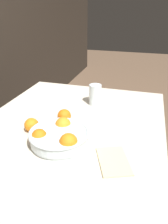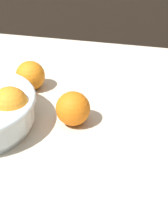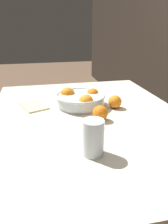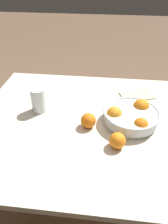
# 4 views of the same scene
# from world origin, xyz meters

# --- Properties ---
(dining_table) EXTENTS (1.29, 0.98, 0.75)m
(dining_table) POSITION_xyz_m (0.00, 0.00, 0.68)
(dining_table) COLOR beige
(dining_table) RESTS_ON ground_plane
(orange_loose_near_bowl) EXTENTS (0.07, 0.07, 0.07)m
(orange_loose_near_bowl) POSITION_xyz_m (-0.08, 0.17, 0.79)
(orange_loose_near_bowl) COLOR orange
(orange_loose_near_bowl) RESTS_ON dining_table
(orange_loose_front) EXTENTS (0.07, 0.07, 0.07)m
(orange_loose_front) POSITION_xyz_m (0.06, 0.04, 0.79)
(orange_loose_front) COLOR orange
(orange_loose_front) RESTS_ON dining_table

